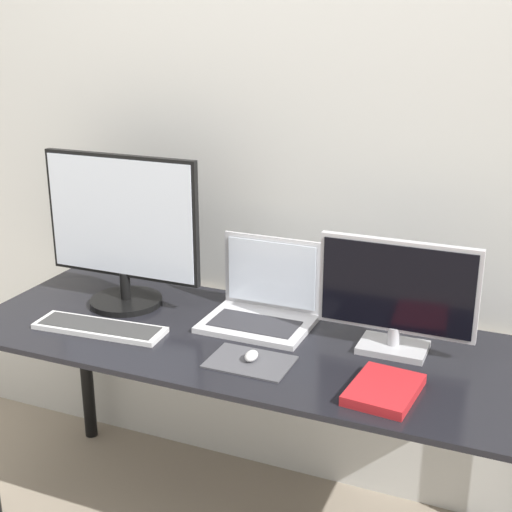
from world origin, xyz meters
The scene contains 9 objects.
wall_back centered at (0.00, 0.76, 1.25)m, with size 7.00×0.05×2.50m.
desk centered at (0.00, 0.35, 0.64)m, with size 1.88×0.69×0.74m.
monitor_left centered at (-0.53, 0.44, 1.00)m, with size 0.57×0.25×0.53m.
monitor_right centered at (0.41, 0.44, 0.91)m, with size 0.47×0.14×0.35m.
laptop centered at (-0.03, 0.49, 0.80)m, with size 0.34×0.26×0.27m.
keyboard centered at (-0.49, 0.21, 0.75)m, with size 0.44×0.16×0.02m.
mousepad centered at (0.04, 0.19, 0.74)m, with size 0.24×0.17×0.00m.
mouse centered at (0.05, 0.20, 0.76)m, with size 0.04×0.06×0.03m.
book centered at (0.45, 0.17, 0.75)m, with size 0.19×0.24×0.03m.
Camera 1 is at (0.79, -1.51, 1.70)m, focal length 50.00 mm.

